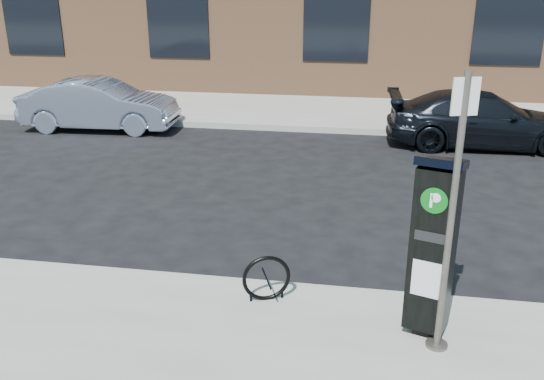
% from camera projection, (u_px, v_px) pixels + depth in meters
% --- Properties ---
extents(ground, '(120.00, 120.00, 0.00)m').
position_uv_depth(ground, '(269.00, 293.00, 7.16)').
color(ground, black).
rests_on(ground, ground).
extents(sidewalk_far, '(60.00, 12.00, 0.15)m').
position_uv_depth(sidewalk_far, '(337.00, 88.00, 20.09)').
color(sidewalk_far, gray).
rests_on(sidewalk_far, ground).
extents(curb_near, '(60.00, 0.12, 0.16)m').
position_uv_depth(curb_near, '(269.00, 288.00, 7.12)').
color(curb_near, '#9E9B93').
rests_on(curb_near, ground).
extents(curb_far, '(60.00, 0.12, 0.16)m').
position_uv_depth(curb_far, '(323.00, 130.00, 14.56)').
color(curb_far, '#9E9B93').
rests_on(curb_far, ground).
extents(parking_kiosk, '(0.55, 0.52, 1.97)m').
position_uv_depth(parking_kiosk, '(433.00, 246.00, 5.77)').
color(parking_kiosk, black).
rests_on(parking_kiosk, sidewalk_near).
extents(sign_pole, '(0.24, 0.22, 2.79)m').
position_uv_depth(sign_pole, '(451.00, 221.00, 5.41)').
color(sign_pole, '#58534E').
rests_on(sign_pole, sidewalk_near).
extents(bike_rack, '(0.55, 0.25, 0.57)m').
position_uv_depth(bike_rack, '(266.00, 278.00, 6.64)').
color(bike_rack, black).
rests_on(bike_rack, sidewalk_near).
extents(car_silver, '(3.98, 1.57, 1.29)m').
position_uv_depth(car_silver, '(99.00, 105.00, 14.67)').
color(car_silver, '#8E9BB5').
rests_on(car_silver, ground).
extents(car_dark, '(4.38, 1.91, 1.25)m').
position_uv_depth(car_dark, '(482.00, 119.00, 13.22)').
color(car_dark, black).
rests_on(car_dark, ground).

